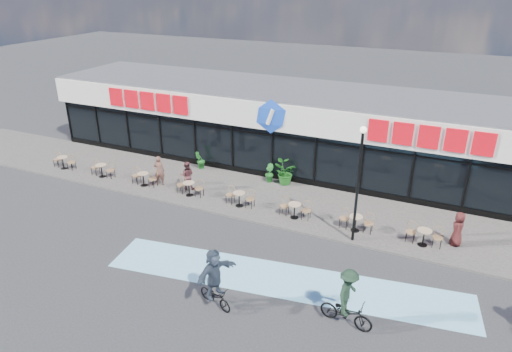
# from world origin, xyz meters

# --- Properties ---
(ground) EXTENTS (120.00, 120.00, 0.00)m
(ground) POSITION_xyz_m (0.00, 0.00, 0.00)
(ground) COLOR #28282B
(ground) RESTS_ON ground
(sidewalk) EXTENTS (44.00, 5.00, 0.10)m
(sidewalk) POSITION_xyz_m (0.00, 4.50, 0.05)
(sidewalk) COLOR #5F5954
(sidewalk) RESTS_ON ground
(bike_lane) EXTENTS (14.17, 4.13, 0.01)m
(bike_lane) POSITION_xyz_m (4.00, -1.50, 0.01)
(bike_lane) COLOR #7AC4E8
(bike_lane) RESTS_ON ground
(building) EXTENTS (30.60, 6.57, 4.75)m
(building) POSITION_xyz_m (-0.00, 9.93, 2.34)
(building) COLOR black
(building) RESTS_ON ground
(lamp_post) EXTENTS (0.28, 0.28, 5.20)m
(lamp_post) POSITION_xyz_m (5.75, 2.30, 3.19)
(lamp_post) COLOR black
(lamp_post) RESTS_ON sidewalk
(bistro_set_0) EXTENTS (1.54, 0.62, 0.90)m
(bistro_set_0) POSITION_xyz_m (-11.87, 3.22, 0.56)
(bistro_set_0) COLOR tan
(bistro_set_0) RESTS_ON sidewalk
(bistro_set_1) EXTENTS (1.54, 0.62, 0.90)m
(bistro_set_1) POSITION_xyz_m (-8.95, 3.22, 0.56)
(bistro_set_1) COLOR tan
(bistro_set_1) RESTS_ON sidewalk
(bistro_set_2) EXTENTS (1.54, 0.62, 0.90)m
(bistro_set_2) POSITION_xyz_m (-6.02, 3.22, 0.56)
(bistro_set_2) COLOR tan
(bistro_set_2) RESTS_ON sidewalk
(bistro_set_3) EXTENTS (1.54, 0.62, 0.90)m
(bistro_set_3) POSITION_xyz_m (-3.10, 3.22, 0.56)
(bistro_set_3) COLOR tan
(bistro_set_3) RESTS_ON sidewalk
(bistro_set_4) EXTENTS (1.54, 0.62, 0.90)m
(bistro_set_4) POSITION_xyz_m (-0.18, 3.22, 0.56)
(bistro_set_4) COLOR tan
(bistro_set_4) RESTS_ON sidewalk
(bistro_set_5) EXTENTS (1.54, 0.62, 0.90)m
(bistro_set_5) POSITION_xyz_m (2.75, 3.22, 0.56)
(bistro_set_5) COLOR tan
(bistro_set_5) RESTS_ON sidewalk
(bistro_set_6) EXTENTS (1.54, 0.62, 0.90)m
(bistro_set_6) POSITION_xyz_m (5.67, 3.22, 0.56)
(bistro_set_6) COLOR tan
(bistro_set_6) RESTS_ON sidewalk
(bistro_set_7) EXTENTS (1.54, 0.62, 0.90)m
(bistro_set_7) POSITION_xyz_m (8.60, 3.22, 0.56)
(bistro_set_7) COLOR tan
(bistro_set_7) RESTS_ON sidewalk
(potted_plant_left) EXTENTS (0.67, 0.73, 1.07)m
(potted_plant_left) POSITION_xyz_m (-4.41, 6.47, 0.64)
(potted_plant_left) COLOR #1B601E
(potted_plant_left) RESTS_ON sidewalk
(potted_plant_mid) EXTENTS (1.26, 1.11, 1.32)m
(potted_plant_mid) POSITION_xyz_m (0.91, 6.50, 0.76)
(potted_plant_mid) COLOR #1B5A19
(potted_plant_mid) RESTS_ON sidewalk
(potted_plant_right) EXTENTS (0.70, 0.73, 1.03)m
(potted_plant_right) POSITION_xyz_m (0.04, 6.48, 0.62)
(potted_plant_right) COLOR #1B5F1F
(potted_plant_right) RESTS_ON sidewalk
(patron_left) EXTENTS (0.70, 0.55, 1.68)m
(patron_left) POSITION_xyz_m (-5.29, 3.62, 0.94)
(patron_left) COLOR brown
(patron_left) RESTS_ON sidewalk
(patron_right) EXTENTS (0.95, 0.86, 1.59)m
(patron_right) POSITION_xyz_m (-3.59, 3.76, 0.90)
(patron_right) COLOR #4F292C
(patron_right) RESTS_ON sidewalk
(pedestrian_a) EXTENTS (0.52, 0.78, 1.55)m
(pedestrian_a) POSITION_xyz_m (9.87, 3.75, 0.87)
(pedestrian_a) COLOR #421817
(pedestrian_a) RESTS_ON sidewalk
(cyclist_a) EXTENTS (1.91, 1.19, 2.17)m
(cyclist_a) POSITION_xyz_m (6.75, -2.89, 0.91)
(cyclist_a) COLOR black
(cyclist_a) RESTS_ON ground
(cyclist_c) EXTENTS (1.61, 1.80, 2.30)m
(cyclist_c) POSITION_xyz_m (2.32, -3.85, 1.11)
(cyclist_c) COLOR black
(cyclist_c) RESTS_ON ground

